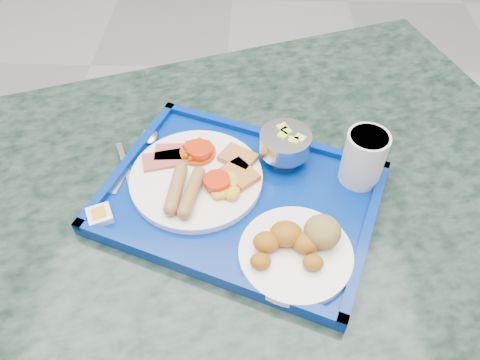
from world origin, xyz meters
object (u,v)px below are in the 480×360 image
at_px(table, 229,253).
at_px(tray, 240,198).
at_px(bread_plate, 299,246).
at_px(main_plate, 199,176).
at_px(fruit_bowl, 285,143).
at_px(juice_cup, 364,156).

bearing_deg(table, tray, -42.66).
bearing_deg(bread_plate, main_plate, 138.82).
xyz_separation_m(fruit_bowl, juice_cup, (0.13, -0.04, 0.01)).
height_order(tray, fruit_bowl, fruit_bowl).
height_order(main_plate, fruit_bowl, fruit_bowl).
distance_m(fruit_bowl, juice_cup, 0.13).
bearing_deg(juice_cup, main_plate, -176.67).
distance_m(bread_plate, juice_cup, 0.19).
bearing_deg(bread_plate, tray, 129.99).
height_order(bread_plate, juice_cup, juice_cup).
relative_size(table, main_plate, 6.22).
relative_size(main_plate, fruit_bowl, 2.53).
bearing_deg(fruit_bowl, table, -145.89).
bearing_deg(table, bread_plate, -48.69).
xyz_separation_m(bread_plate, fruit_bowl, (-0.01, 0.19, 0.02)).
bearing_deg(tray, table, 137.34).
height_order(table, juice_cup, juice_cup).
distance_m(table, juice_cup, 0.34).
height_order(table, main_plate, main_plate).
bearing_deg(juice_cup, tray, -166.58).
relative_size(main_plate, bread_plate, 1.33).
bearing_deg(juice_cup, fruit_bowl, 162.98).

